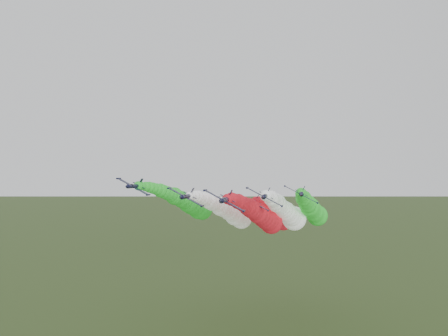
{
  "coord_description": "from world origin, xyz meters",
  "views": [
    {
      "loc": [
        19.27,
        -101.27,
        45.62
      ],
      "look_at": [
        3.32,
        -3.31,
        47.56
      ],
      "focal_mm": 35.0,
      "sensor_mm": 36.0,
      "label": 1
    }
  ],
  "objects": [
    {
      "name": "jet_inner_left",
      "position": [
        -0.61,
        28.44,
        35.3
      ],
      "size": [
        13.53,
        58.32,
        14.83
      ],
      "rotation": [
        0.0,
        0.48,
        0.0
      ],
      "color": "black",
      "rests_on": "ground"
    },
    {
      "name": "jet_outer_right",
      "position": [
        24.28,
        38.58,
        35.65
      ],
      "size": [
        13.62,
        58.41,
        14.92
      ],
      "rotation": [
        0.0,
        0.48,
        0.0
      ],
      "color": "black",
      "rests_on": "ground"
    },
    {
      "name": "jet_inner_right",
      "position": [
        16.56,
        29.29,
        35.36
      ],
      "size": [
        13.98,
        58.77,
        15.29
      ],
      "rotation": [
        0.0,
        0.48,
        0.0
      ],
      "color": "black",
      "rests_on": "ground"
    },
    {
      "name": "jet_lead",
      "position": [
        9.78,
        17.32,
        35.2
      ],
      "size": [
        13.49,
        58.28,
        14.79
      ],
      "rotation": [
        0.0,
        0.48,
        0.0
      ],
      "color": "black",
      "rests_on": "ground"
    },
    {
      "name": "jet_trail",
      "position": [
        12.41,
        47.87,
        33.03
      ],
      "size": [
        13.89,
        58.68,
        15.2
      ],
      "rotation": [
        0.0,
        0.48,
        0.0
      ],
      "color": "black",
      "rests_on": "ground"
    },
    {
      "name": "jet_outer_left",
      "position": [
        -14.92,
        36.12,
        37.09
      ],
      "size": [
        13.55,
        58.34,
        14.85
      ],
      "rotation": [
        0.0,
        0.48,
        0.0
      ],
      "color": "black",
      "rests_on": "ground"
    }
  ]
}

